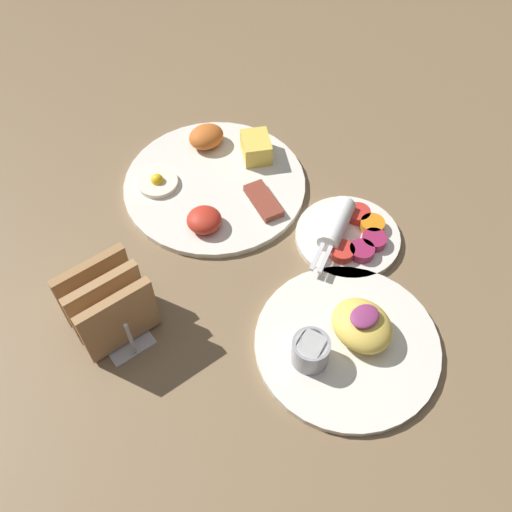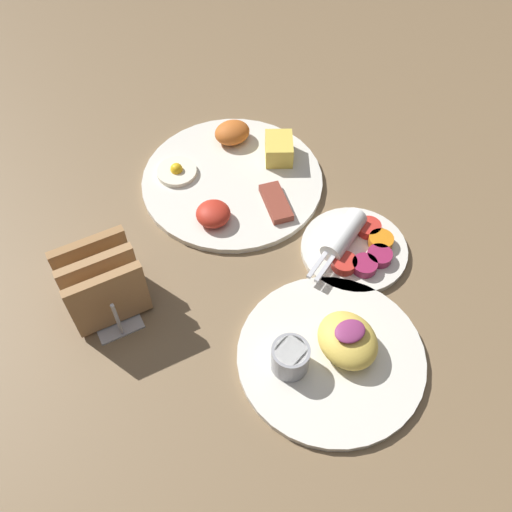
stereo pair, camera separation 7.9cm
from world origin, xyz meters
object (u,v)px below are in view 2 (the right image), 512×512
object	(u,v)px
plate_condiments	(355,247)
toast_rack	(102,284)
plate_foreground	(331,352)
plate_breakfast	(234,176)

from	to	relation	value
plate_condiments	toast_rack	distance (m)	0.36
plate_condiments	toast_rack	size ratio (longest dim) A/B	1.48
plate_foreground	toast_rack	size ratio (longest dim) A/B	2.08
plate_breakfast	toast_rack	bearing A→B (deg)	-152.75
plate_breakfast	toast_rack	world-z (taller)	toast_rack
plate_condiments	plate_foreground	bearing A→B (deg)	-133.14
plate_breakfast	plate_foreground	world-z (taller)	plate_foreground
toast_rack	plate_breakfast	bearing A→B (deg)	27.25
plate_foreground	toast_rack	distance (m)	0.31
plate_condiments	plate_breakfast	bearing A→B (deg)	113.53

